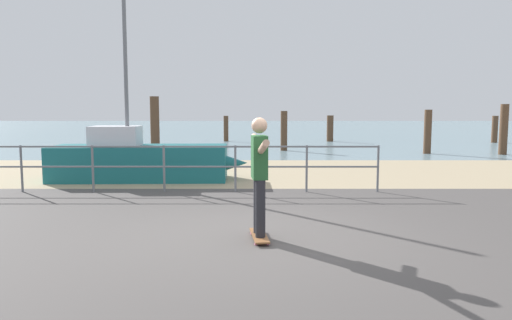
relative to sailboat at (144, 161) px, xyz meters
The scene contains 14 objects.
ground_plane 7.00m from the sailboat, 66.11° to the right, with size 24.00×10.00×0.04m, color #514C49.
beach_strip 3.30m from the sailboat, 29.77° to the left, with size 24.00×6.00×0.04m, color tan.
sea_surface 29.76m from the sailboat, 84.55° to the left, with size 72.00×50.00×0.04m, color #75939E.
railing_fence 1.96m from the sailboat, 66.02° to the right, with size 9.43×0.05×1.05m.
sailboat is the anchor object (origin of this frame).
skateboard 6.33m from the sailboat, 63.10° to the right, with size 0.29×0.82×0.08m.
skateboarder 6.33m from the sailboat, 63.10° to the right, with size 0.25×1.45×1.65m.
groyne_post_0 9.38m from the sailboat, 100.36° to the left, with size 0.40×0.40×2.36m, color #513826.
groyne_post_1 14.28m from the sailboat, 85.32° to the left, with size 0.26×0.26×1.41m, color #513826.
groyne_post_2 9.40m from the sailboat, 64.72° to the left, with size 0.29×0.29×1.72m, color #513826.
groyne_post_3 15.72m from the sailboat, 64.13° to the left, with size 0.36×0.36×1.44m, color #513826.
groyne_post_4 12.04m from the sailboat, 36.25° to the left, with size 0.30×0.30×1.78m, color #513826.
groyne_post_5 14.25m from the sailboat, 28.18° to the left, with size 0.31×0.31×2.00m, color #513826.
groyne_post_6 20.29m from the sailboat, 40.62° to the left, with size 0.31×0.31×1.43m, color #513826.
Camera 1 is at (-0.02, -6.92, 1.87)m, focal length 33.98 mm.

